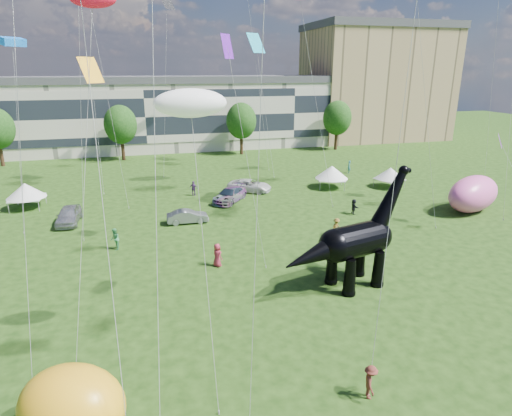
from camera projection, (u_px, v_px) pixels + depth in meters
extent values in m
plane|color=#16330C|center=(311.00, 329.00, 24.92)|extent=(220.00, 220.00, 0.00)
cube|color=beige|center=(145.00, 117.00, 78.08)|extent=(78.00, 11.00, 12.00)
cube|color=tan|center=(375.00, 85.00, 90.90)|extent=(28.00, 18.00, 22.00)
cylinder|color=#382314|center=(1.00, 156.00, 65.85)|extent=(0.56, 0.56, 3.20)
cylinder|color=#382314|center=(123.00, 150.00, 70.21)|extent=(0.56, 0.56, 3.20)
ellipsoid|color=#14380F|center=(120.00, 121.00, 68.74)|extent=(5.20, 5.20, 6.24)
cylinder|color=#382314|center=(242.00, 145.00, 75.06)|extent=(0.56, 0.56, 3.20)
ellipsoid|color=#14380F|center=(241.00, 118.00, 73.59)|extent=(5.20, 5.20, 6.24)
cylinder|color=#382314|center=(336.00, 141.00, 79.42)|extent=(0.56, 0.56, 3.20)
ellipsoid|color=#14380F|center=(337.00, 115.00, 77.95)|extent=(5.20, 5.20, 6.24)
cone|color=black|center=(350.00, 277.00, 28.33)|extent=(1.08, 1.08, 2.56)
sphere|color=black|center=(349.00, 292.00, 28.68)|extent=(0.94, 0.94, 0.94)
cone|color=black|center=(332.00, 266.00, 29.88)|extent=(1.08, 1.08, 2.56)
sphere|color=black|center=(331.00, 281.00, 30.24)|extent=(0.94, 0.94, 0.94)
cone|color=black|center=(378.00, 269.00, 29.51)|extent=(1.08, 1.08, 2.56)
sphere|color=black|center=(377.00, 283.00, 29.87)|extent=(0.94, 0.94, 0.94)
cone|color=black|center=(360.00, 259.00, 31.07)|extent=(1.08, 1.08, 2.56)
sphere|color=black|center=(358.00, 273.00, 31.42)|extent=(0.94, 0.94, 0.94)
cylinder|color=black|center=(356.00, 241.00, 29.02)|extent=(4.05, 3.13, 2.30)
sphere|color=black|center=(335.00, 246.00, 28.19)|extent=(2.30, 2.30, 2.30)
sphere|color=black|center=(376.00, 236.00, 29.85)|extent=(2.22, 2.22, 2.22)
cone|color=black|center=(390.00, 200.00, 29.57)|extent=(3.43, 2.04, 4.52)
sphere|color=black|center=(404.00, 171.00, 29.44)|extent=(0.72, 0.72, 0.72)
cylinder|color=black|center=(406.00, 171.00, 29.57)|extent=(0.67, 0.51, 0.38)
cone|color=black|center=(314.00, 255.00, 27.46)|extent=(4.82, 2.86, 2.51)
imported|color=#B2B2B7|center=(69.00, 215.00, 41.66)|extent=(2.19, 4.95, 1.66)
imported|color=gray|center=(188.00, 217.00, 41.79)|extent=(4.03, 1.43, 1.32)
imported|color=silver|center=(250.00, 186.00, 52.44)|extent=(5.84, 4.74, 1.48)
imported|color=#595960|center=(230.00, 195.00, 48.50)|extent=(5.15, 5.71, 1.60)
cube|color=white|center=(331.00, 179.00, 53.98)|extent=(4.10, 4.10, 0.13)
cone|color=white|center=(332.00, 172.00, 53.72)|extent=(5.19, 5.19, 1.61)
cylinder|color=#999999|center=(320.00, 186.00, 52.85)|extent=(0.06, 0.06, 1.18)
cylinder|color=#999999|center=(345.00, 187.00, 52.64)|extent=(0.06, 0.06, 1.18)
cylinder|color=#999999|center=(318.00, 180.00, 55.70)|extent=(0.06, 0.06, 1.18)
cylinder|color=#999999|center=(342.00, 180.00, 55.48)|extent=(0.06, 0.06, 1.18)
cube|color=white|center=(390.00, 179.00, 54.27)|extent=(3.67, 3.67, 0.12)
cone|color=white|center=(390.00, 173.00, 54.03)|extent=(4.65, 4.65, 1.44)
cylinder|color=#999999|center=(391.00, 187.00, 52.66)|extent=(0.06, 0.06, 1.06)
cylinder|color=#999999|center=(405.00, 184.00, 54.09)|extent=(0.06, 0.06, 1.06)
cylinder|color=#999999|center=(374.00, 182.00, 54.78)|extent=(0.06, 0.06, 1.06)
cylinder|color=#999999|center=(388.00, 179.00, 56.21)|extent=(0.06, 0.06, 1.06)
cube|color=silver|center=(27.00, 198.00, 46.06)|extent=(3.32, 3.32, 0.13)
cone|color=silver|center=(26.00, 190.00, 45.80)|extent=(4.20, 4.20, 1.58)
cylinder|color=#999999|center=(8.00, 208.00, 44.59)|extent=(0.06, 0.06, 1.16)
cylinder|color=#999999|center=(39.00, 206.00, 45.16)|extent=(0.06, 0.06, 1.16)
cylinder|color=#999999|center=(17.00, 200.00, 47.33)|extent=(0.06, 0.06, 1.16)
cylinder|color=#999999|center=(46.00, 198.00, 47.90)|extent=(0.06, 0.06, 1.16)
ellipsoid|color=#F860B9|center=(473.00, 194.00, 44.91)|extent=(8.51, 6.63, 3.81)
ellipsoid|color=yellow|center=(72.00, 407.00, 16.99)|extent=(5.34, 4.85, 3.33)
imported|color=#58316E|center=(194.00, 188.00, 50.77)|extent=(1.11, 0.84, 1.76)
imported|color=#A6293E|center=(217.00, 255.00, 32.57)|extent=(0.95, 1.07, 1.83)
imported|color=navy|center=(334.00, 259.00, 32.11)|extent=(0.63, 0.69, 1.59)
imported|color=maroon|center=(370.00, 382.00, 19.50)|extent=(0.94, 1.23, 1.68)
imported|color=teal|center=(349.00, 167.00, 61.65)|extent=(0.63, 0.77, 1.80)
imported|color=brown|center=(336.00, 227.00, 38.63)|extent=(1.21, 1.05, 1.63)
imported|color=black|center=(354.00, 207.00, 44.34)|extent=(0.60, 1.52, 1.61)
imported|color=#398E52|center=(115.00, 239.00, 35.58)|extent=(0.73, 0.92, 1.85)
ellipsoid|color=white|center=(190.00, 103.00, 18.23)|extent=(3.44, 2.68, 1.22)
plane|color=black|center=(167.00, 1.00, 57.44)|extent=(2.65, 2.38, 2.03)
plane|color=#6017A6|center=(227.00, 46.00, 29.86)|extent=(1.39, 1.48, 1.67)
plane|color=#0B90B0|center=(256.00, 43.00, 60.96)|extent=(3.59, 2.92, 2.75)
plane|color=#F0A114|center=(91.00, 70.00, 50.87)|extent=(3.61, 3.41, 2.98)
cube|color=blue|center=(13.00, 42.00, 37.17)|extent=(2.16, 2.23, 0.84)
plane|color=#7817A2|center=(500.00, 141.00, 37.71)|extent=(1.26, 1.28, 1.25)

